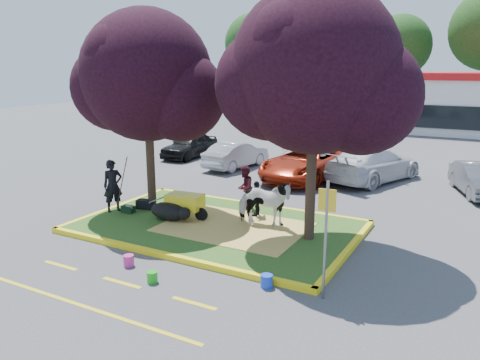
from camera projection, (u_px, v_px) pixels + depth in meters
The scene contains 32 objects.
ground at pixel (217, 229), 14.31m from camera, with size 90.00×90.00×0.00m, color #424244.
median_island at pixel (217, 226), 14.30m from camera, with size 8.00×5.00×0.15m, color #274F18.
curb_near at pixel (165, 255), 12.09m from camera, with size 8.30×0.16×0.15m, color yellow.
curb_far at pixel (255, 205), 16.50m from camera, with size 8.30×0.16×0.15m, color yellow.
curb_left at pixel (116, 208), 16.19m from camera, with size 0.16×5.30×0.15m, color yellow.
curb_right at pixel (348, 251), 12.40m from camera, with size 0.16×5.30×0.15m, color yellow.
straw_bedding at pixel (234, 227), 14.00m from camera, with size 4.20×3.00×0.01m, color #EACC60.
tree_purple_left at pixel (147, 82), 14.90m from camera, with size 5.06×4.20×6.51m.
tree_purple_right at pixel (315, 77), 12.04m from camera, with size 5.30×4.40×6.82m.
fire_lane_stripe_a at pixel (61, 266), 11.66m from camera, with size 1.10×0.12×0.01m, color yellow.
fire_lane_stripe_b at pixel (122, 283), 10.73m from camera, with size 1.10×0.12×0.01m, color yellow.
fire_lane_stripe_c at pixel (194, 303), 9.80m from camera, with size 1.10×0.12×0.01m, color yellow.
fire_lane_long at pixel (82, 306), 9.70m from camera, with size 6.00×0.10×0.01m, color yellow.
retail_building at pixel (423, 100), 36.74m from camera, with size 20.40×8.40×4.40m.
treeline at pixel (434, 35), 44.02m from camera, with size 46.58×7.80×14.63m.
cow at pixel (264, 203), 13.93m from camera, with size 0.78×1.71×1.44m, color white.
calf at pixel (169, 211), 14.62m from camera, with size 1.28×0.73×0.56m, color black.
handler at pixel (113, 186), 15.38m from camera, with size 0.63×0.41×1.73m, color black.
visitor_a at pixel (245, 188), 15.67m from camera, with size 0.71×0.56×1.47m, color #481420.
visitor_b at pixel (257, 199), 14.91m from camera, with size 0.68×0.28×1.16m, color black.
wheelbarrow at pixel (185, 202), 14.75m from camera, with size 2.04×0.80×0.77m.
gear_bag_dark at pixel (146, 204), 15.81m from camera, with size 0.59×0.32×0.30m, color black.
gear_bag_green at pixel (128, 209), 15.38m from camera, with size 0.43×0.27×0.23m, color black.
sign_post at pixel (326, 227), 9.63m from camera, with size 0.37×0.06×2.61m.
bucket_green at pixel (152, 277), 10.73m from camera, with size 0.25×0.25×0.26m, color green.
bucket_pink at pixel (129, 261), 11.61m from camera, with size 0.27×0.27×0.28m, color #D32F8A.
bucket_blue at pixel (267, 281), 10.49m from camera, with size 0.28×0.28×0.30m, color blue.
car_black at pixel (190, 145), 25.48m from camera, with size 1.58×3.92×1.33m, color black.
car_silver at pixel (236, 155), 22.85m from camera, with size 1.35×3.87×1.27m, color #9B9CA2.
car_red at pixel (307, 162), 20.52m from camera, with size 2.50×5.42×1.51m, color #9C220D.
car_white at pixel (373, 164), 20.14m from camera, with size 2.08×5.13×1.49m, color silver.
car_grey at pixel (478, 179), 18.00m from camera, with size 1.29×3.69×1.22m, color #585A60.
Camera 1 is at (7.10, -11.57, 4.83)m, focal length 35.00 mm.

